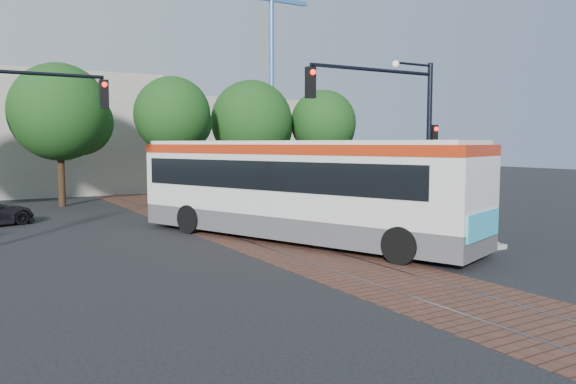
# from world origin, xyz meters

# --- Properties ---
(ground) EXTENTS (120.00, 120.00, 0.00)m
(ground) POSITION_xyz_m (0.00, 0.00, 0.00)
(ground) COLOR black
(ground) RESTS_ON ground
(trackbed) EXTENTS (3.60, 40.00, 0.02)m
(trackbed) POSITION_xyz_m (0.00, 4.00, 0.01)
(trackbed) COLOR brown
(trackbed) RESTS_ON ground
(tree_row) EXTENTS (26.40, 5.60, 7.67)m
(tree_row) POSITION_xyz_m (1.21, 16.42, 4.85)
(tree_row) COLOR #382314
(tree_row) RESTS_ON ground
(warehouses) EXTENTS (40.00, 13.00, 8.00)m
(warehouses) POSITION_xyz_m (-0.53, 28.75, 3.81)
(warehouses) COLOR #ADA899
(warehouses) RESTS_ON ground
(crane) EXTENTS (8.00, 0.50, 18.00)m
(crane) POSITION_xyz_m (18.00, 34.00, 10.88)
(crane) COLOR #3F72B2
(crane) RESTS_ON ground
(city_bus) EXTENTS (7.28, 13.19, 3.50)m
(city_bus) POSITION_xyz_m (0.84, 1.28, 1.95)
(city_bus) COLOR #4C4C4F
(city_bus) RESTS_ON ground
(traffic_island) EXTENTS (2.20, 5.20, 1.13)m
(traffic_island) POSITION_xyz_m (4.82, -0.90, 0.33)
(traffic_island) COLOR gray
(traffic_island) RESTS_ON ground
(signal_pole_main) EXTENTS (5.49, 0.46, 6.00)m
(signal_pole_main) POSITION_xyz_m (3.86, -0.81, 4.16)
(signal_pole_main) COLOR black
(signal_pole_main) RESTS_ON ground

